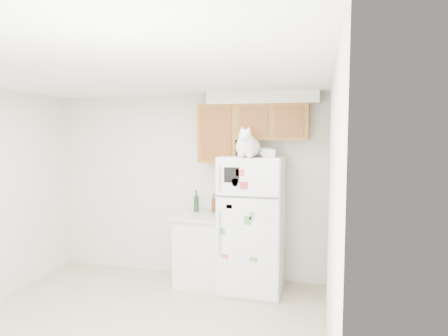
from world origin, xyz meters
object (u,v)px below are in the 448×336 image
(base_counter, at_px, (201,248))
(cat, at_px, (248,146))
(storage_box_back, at_px, (264,152))
(storage_box_front, at_px, (269,153))
(bottle_green, at_px, (196,201))
(bottle_amber, at_px, (214,203))
(refrigerator, at_px, (252,224))

(base_counter, height_order, cat, cat)
(cat, xyz_separation_m, storage_box_back, (0.16, 0.30, -0.09))
(cat, bearing_deg, storage_box_front, 32.16)
(cat, bearing_deg, storage_box_back, 62.10)
(cat, xyz_separation_m, bottle_green, (-0.80, 0.50, -0.77))
(storage_box_front, xyz_separation_m, bottle_green, (-1.03, 0.35, -0.68))
(bottle_amber, bearing_deg, refrigerator, -24.13)
(storage_box_front, bearing_deg, base_counter, 163.68)
(bottle_amber, bearing_deg, storage_box_back, -16.48)
(cat, distance_m, storage_box_back, 0.35)
(base_counter, xyz_separation_m, cat, (0.67, -0.33, 1.37))
(storage_box_back, xyz_separation_m, bottle_green, (-0.95, 0.20, -0.69))
(refrigerator, height_order, bottle_amber, refrigerator)
(bottle_amber, bearing_deg, storage_box_front, -24.58)
(cat, distance_m, storage_box_front, 0.29)
(storage_box_back, bearing_deg, storage_box_front, -77.52)
(base_counter, height_order, storage_box_back, storage_box_back)
(refrigerator, xyz_separation_m, base_counter, (-0.69, 0.07, -0.39))
(cat, distance_m, bottle_green, 1.22)
(storage_box_back, relative_size, bottle_green, 0.62)
(bottle_green, bearing_deg, base_counter, -54.19)
(storage_box_front, height_order, bottle_green, storage_box_front)
(refrigerator, bearing_deg, base_counter, 173.91)
(bottle_green, bearing_deg, bottle_amber, 2.53)
(refrigerator, height_order, storage_box_back, storage_box_back)
(storage_box_back, xyz_separation_m, storage_box_front, (0.08, -0.15, -0.01))
(bottle_green, distance_m, bottle_amber, 0.24)
(base_counter, bearing_deg, refrigerator, -6.09)
(refrigerator, relative_size, base_counter, 1.85)
(refrigerator, xyz_separation_m, bottle_amber, (-0.57, 0.26, 0.20))
(cat, bearing_deg, refrigerator, 86.39)
(base_counter, height_order, bottle_amber, bottle_amber)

